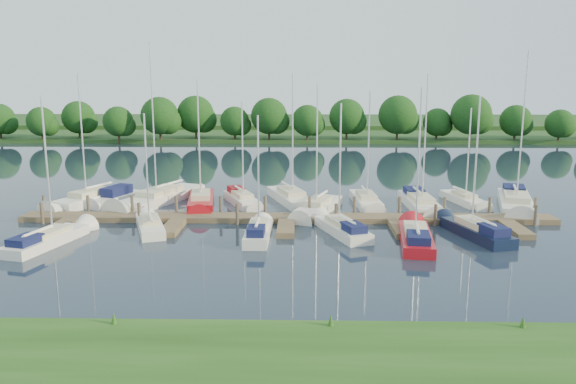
{
  "coord_description": "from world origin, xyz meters",
  "views": [
    {
      "loc": [
        0.95,
        -33.02,
        10.37
      ],
      "look_at": [
        0.08,
        8.0,
        2.2
      ],
      "focal_mm": 35.0,
      "sensor_mm": 36.0,
      "label": 1
    }
  ],
  "objects_px": {
    "sailboat_n_0": "(89,201)",
    "motorboat": "(116,198)",
    "dock": "(287,220)",
    "sailboat_n_5": "(292,200)",
    "sailboat_s_2": "(258,233)"
  },
  "relations": [
    {
      "from": "motorboat",
      "to": "sailboat_s_2",
      "type": "distance_m",
      "value": 17.06
    },
    {
      "from": "dock",
      "to": "sailboat_n_5",
      "type": "xyz_separation_m",
      "value": [
        0.26,
        7.0,
        0.08
      ]
    },
    {
      "from": "dock",
      "to": "motorboat",
      "type": "relative_size",
      "value": 6.71
    },
    {
      "from": "sailboat_n_0",
      "to": "sailboat_n_5",
      "type": "distance_m",
      "value": 17.27
    },
    {
      "from": "sailboat_s_2",
      "to": "dock",
      "type": "bearing_deg",
      "value": 67.12
    },
    {
      "from": "dock",
      "to": "sailboat_s_2",
      "type": "height_order",
      "value": "sailboat_s_2"
    },
    {
      "from": "sailboat_n_0",
      "to": "motorboat",
      "type": "xyz_separation_m",
      "value": [
        2.01,
        0.74,
        0.07
      ]
    },
    {
      "from": "sailboat_n_0",
      "to": "sailboat_n_5",
      "type": "relative_size",
      "value": 1.0
    },
    {
      "from": "sailboat_n_0",
      "to": "sailboat_n_5",
      "type": "height_order",
      "value": "sailboat_n_0"
    },
    {
      "from": "dock",
      "to": "sailboat_n_0",
      "type": "bearing_deg",
      "value": 160.5
    },
    {
      "from": "motorboat",
      "to": "sailboat_n_0",
      "type": "bearing_deg",
      "value": 40.25
    },
    {
      "from": "sailboat_n_0",
      "to": "dock",
      "type": "bearing_deg",
      "value": -176.09
    },
    {
      "from": "motorboat",
      "to": "sailboat_n_5",
      "type": "height_order",
      "value": "sailboat_n_5"
    },
    {
      "from": "motorboat",
      "to": "sailboat_s_2",
      "type": "height_order",
      "value": "sailboat_s_2"
    },
    {
      "from": "dock",
      "to": "sailboat_s_2",
      "type": "relative_size",
      "value": 4.67
    }
  ]
}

